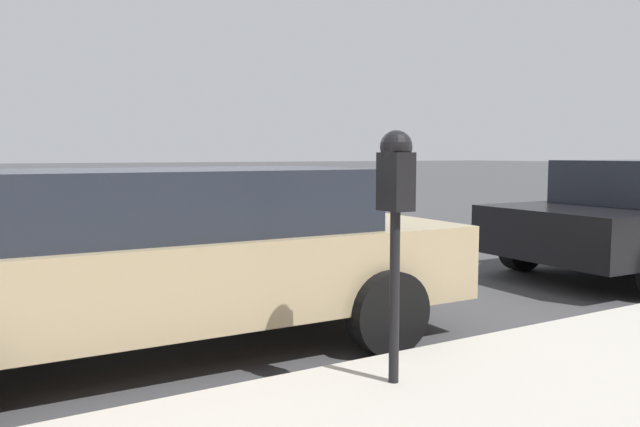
# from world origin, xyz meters

# --- Properties ---
(ground_plane) EXTENTS (220.00, 220.00, 0.00)m
(ground_plane) POSITION_xyz_m (0.00, 0.00, 0.00)
(ground_plane) COLOR #424244
(parking_meter) EXTENTS (0.21, 0.19, 1.50)m
(parking_meter) POSITION_xyz_m (-2.65, -0.38, 1.29)
(parking_meter) COLOR black
(parking_meter) RESTS_ON sidewalk
(car_tan) EXTENTS (2.05, 4.80, 1.39)m
(car_tan) POSITION_xyz_m (-0.94, 0.49, 0.75)
(car_tan) COLOR tan
(car_tan) RESTS_ON ground_plane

